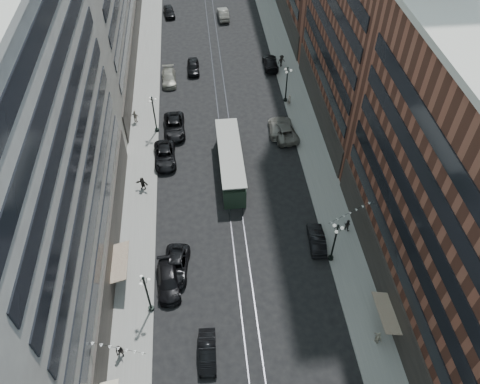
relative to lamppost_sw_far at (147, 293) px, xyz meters
name	(u,v)px	position (x,y,z in m)	size (l,w,h in m)	color
ground	(222,105)	(9.20, 32.00, -3.10)	(220.00, 220.00, 0.00)	black
sidewalk_west	(147,71)	(-1.80, 42.00, -3.02)	(4.00, 180.00, 0.15)	gray
sidewalk_east	(286,64)	(20.20, 42.00, -3.02)	(4.00, 180.00, 0.15)	gray
rail_west	(213,68)	(8.50, 42.00, -3.09)	(0.12, 180.00, 0.02)	#2D2D33
rail_east	(222,68)	(9.90, 42.00, -3.09)	(0.12, 180.00, 0.02)	#2D2D33
building_west_mid	(31,175)	(-7.80, 5.00, 10.90)	(8.00, 36.00, 28.00)	#ADA999
building_east_mid	(457,206)	(26.20, 0.00, 8.90)	(8.00, 30.00, 24.00)	brown
lamppost_sw_far	(147,293)	(0.00, 0.00, 0.00)	(1.03, 1.14, 5.52)	black
lamppost_sw_mid	(154,113)	(0.00, 27.00, 0.00)	(1.03, 1.14, 5.52)	black
lamppost_se_far	(335,241)	(18.40, 4.00, 0.00)	(1.03, 1.14, 5.52)	black
lamppost_se_mid	(287,83)	(18.40, 32.00, 0.00)	(1.03, 1.14, 5.52)	black
streetcar	(230,163)	(9.20, 18.15, -1.51)	(2.75, 12.45, 3.44)	#203224
car_2	(176,266)	(2.40, 4.28, -2.34)	(2.50, 5.41, 1.50)	black
car_5	(207,352)	(5.10, -5.06, -2.38)	(1.51, 4.33, 1.43)	black
pedestrian_2	(120,352)	(-2.50, -4.39, -2.09)	(0.83, 0.45, 1.71)	black
pedestrian_4	(378,338)	(20.35, -5.43, -2.11)	(0.98, 0.44, 1.67)	#B9B099
car_7	(165,156)	(1.19, 21.09, -2.30)	(2.63, 5.71, 1.59)	black
car_8	(169,78)	(1.65, 38.85, -2.35)	(2.10, 5.17, 1.50)	gray
car_9	(169,12)	(1.63, 60.74, -2.34)	(1.79, 4.46, 1.52)	black
car_10	(317,240)	(17.35, 6.17, -2.36)	(1.57, 4.49, 1.48)	black
car_11	(284,130)	(16.91, 24.62, -2.24)	(2.84, 6.15, 1.71)	#67645C
car_12	(270,63)	(17.60, 41.41, -2.33)	(2.16, 5.31, 1.54)	black
car_13	(193,67)	(5.41, 41.46, -2.31)	(1.85, 4.60, 1.57)	black
car_14	(223,14)	(11.46, 58.66, -2.26)	(1.77, 5.09, 1.68)	slate
pedestrian_5	(143,183)	(-1.37, 16.25, -2.09)	(1.58, 0.46, 1.71)	black
pedestrian_6	(135,117)	(-2.87, 29.21, -2.03)	(1.08, 0.49, 1.84)	#A49788
pedestrian_7	(347,225)	(21.04, 7.66, -2.18)	(0.75, 0.41, 1.54)	black
pedestrian_8	(289,100)	(18.70, 30.86, -2.07)	(0.64, 0.42, 1.76)	#AC9F8E
pedestrian_9	(281,61)	(19.32, 41.23, -1.98)	(1.25, 0.51, 1.93)	black
car_extra_0	(168,281)	(1.67, 2.57, -2.32)	(2.17, 5.34, 1.55)	black
car_extra_1	(174,127)	(2.40, 26.77, -2.26)	(2.77, 6.00, 1.67)	black
car_extra_2	(276,128)	(16.00, 25.29, -2.40)	(1.96, 4.82, 1.40)	gray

